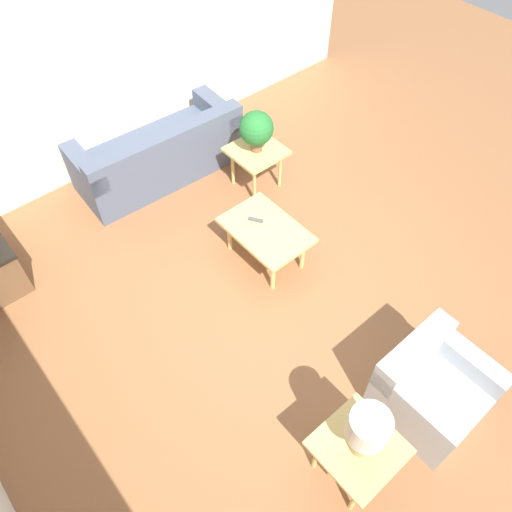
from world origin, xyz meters
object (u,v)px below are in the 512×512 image
side_table_plant (256,155)px  side_table_lamp (358,450)px  coffee_table (266,233)px  table_lamp (367,430)px  armchair (430,388)px  potted_plant (256,129)px  sofa (160,155)px

side_table_plant → side_table_lamp: size_ratio=1.00×
coffee_table → table_lamp: 2.34m
armchair → table_lamp: 1.07m
armchair → potted_plant: size_ratio=1.64×
sofa → side_table_plant: bearing=133.3°
sofa → potted_plant: (-0.90, -0.77, 0.52)m
side_table_plant → potted_plant: 0.36m
coffee_table → potted_plant: (0.94, -0.68, 0.43)m
sofa → armchair: bearing=93.6°
armchair → coffee_table: 2.13m
armchair → potted_plant: potted_plant is taller
coffee_table → potted_plant: potted_plant is taller
armchair → table_lamp: bearing=178.0°
table_lamp → coffee_table: bearing=-24.1°
coffee_table → table_lamp: table_lamp is taller
table_lamp → side_table_plant: bearing=-28.0°
potted_plant → table_lamp: table_lamp is taller
armchair → side_table_plant: armchair is taller
side_table_lamp → armchair: bearing=-91.9°
armchair → coffee_table: size_ratio=0.89×
armchair → side_table_lamp: 0.92m
potted_plant → armchair: bearing=166.9°
sofa → potted_plant: bearing=133.3°
coffee_table → table_lamp: size_ratio=1.80×
side_table_lamp → potted_plant: (3.04, -1.62, 0.36)m
table_lamp → side_table_lamp: bearing=0.0°
armchair → side_table_lamp: size_ratio=1.37×
sofa → potted_plant: potted_plant is taller
armchair → side_table_plant: (3.07, -0.71, 0.17)m
side_table_lamp → table_lamp: (-0.00, 0.00, 0.40)m
side_table_lamp → table_lamp: 0.40m
side_table_lamp → sofa: bearing=-12.2°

